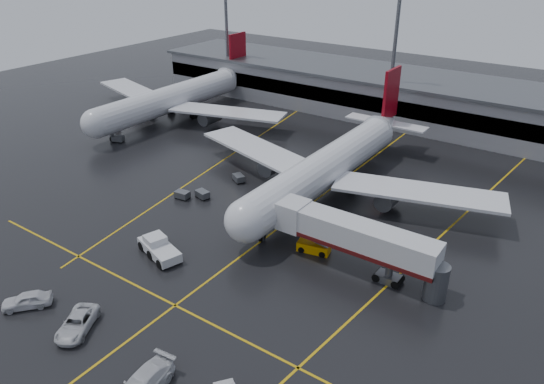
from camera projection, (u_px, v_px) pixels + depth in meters
The scene contains 20 objects.
ground at pixel (293, 217), 67.80m from camera, with size 220.00×220.00×0.00m, color black.
apron_line_centre at pixel (293, 217), 67.80m from camera, with size 0.25×90.00×0.02m, color gold.
apron_line_stop at pixel (175, 305), 51.65m from camera, with size 60.00×0.25×0.02m, color gold.
apron_line_left at pixel (224, 159), 85.34m from camera, with size 0.25×70.00×0.02m, color gold.
apron_line_right at pixel (453, 225), 65.96m from camera, with size 0.25×70.00×0.02m, color gold.
terminal at pixel (425, 100), 101.05m from camera, with size 122.00×19.00×8.60m.
light_mast_left at pixel (227, 29), 115.10m from camera, with size 3.00×1.20×25.45m.
light_mast_mid at pixel (394, 50), 94.70m from camera, with size 3.00×1.20×25.45m.
main_airliner at pixel (330, 164), 73.04m from camera, with size 48.80×45.60×14.10m.
second_airliner at pixel (176, 97), 103.27m from camera, with size 48.80×45.60×14.10m.
jet_bridge at pixel (356, 239), 55.58m from camera, with size 19.90×3.40×6.05m.
pushback_tractor at pixel (159, 248), 59.46m from camera, with size 6.84×4.38×2.28m.
belt_loader at pixel (314, 247), 60.25m from camera, with size 4.08×2.45×2.42m.
service_van_a at pixel (77, 323), 48.15m from camera, with size 2.53×5.49×1.53m, color silver.
service_van_d at pixel (27, 300), 51.16m from camera, with size 1.91×4.76×1.62m, color silver.
baggage_cart_a at pixel (202, 194), 72.52m from camera, with size 2.25×1.72×1.12m.
baggage_cart_b at pixel (182, 194), 72.39m from camera, with size 2.13×1.52×1.12m.
baggage_cart_c at pixel (239, 178), 77.35m from camera, with size 2.38×2.10×1.12m.
baggage_cart_d at pixel (114, 127), 97.87m from camera, with size 2.15×1.55×1.12m.
baggage_cart_e at pixel (118, 139), 92.30m from camera, with size 2.34×1.96×1.12m.
Camera 1 is at (31.45, -50.13, 33.39)m, focal length 33.88 mm.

